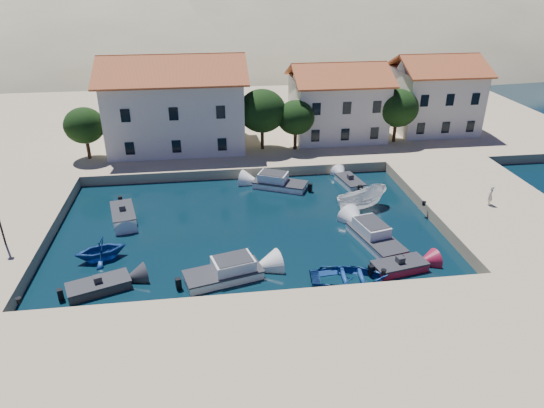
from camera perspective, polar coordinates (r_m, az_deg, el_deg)
The scene contains 21 objects.
ground at distance 30.64m, azimuth -1.22°, elevation -11.74°, with size 400.00×400.00×0.00m, color black.
quay_south at distance 25.84m, azimuth 0.36°, elevation -19.00°, with size 52.00×12.00×1.00m, color tan.
quay_east at distance 45.01m, azimuth 24.07°, elevation -0.27°, with size 11.00×20.00×1.00m, color tan.
quay_north at distance 64.84m, azimuth -3.31°, elevation 9.74°, with size 80.00×36.00×1.00m, color tan.
hills at distance 155.31m, azimuth 1.30°, elevation 10.42°, with size 254.00×176.00×99.00m.
building_left at distance 53.71m, azimuth -11.29°, elevation 11.82°, with size 14.70×9.45×9.70m.
building_mid at distance 56.65m, azimuth 7.69°, elevation 12.07°, with size 10.50×8.40×8.30m.
building_right at distance 61.67m, azimuth 18.57°, elevation 12.37°, with size 9.45×8.40×8.80m.
trees at distance 51.91m, azimuth 0.52°, elevation 10.56°, with size 37.30×5.30×6.45m.
bollards at distance 33.46m, azimuth 2.79°, elevation -5.74°, with size 29.36×9.56×0.30m.
motorboat_grey_sw at distance 33.59m, azimuth -19.70°, elevation -9.07°, with size 4.28×2.98×1.25m.
cabin_cruiser_south at distance 32.75m, azimuth -5.75°, elevation -8.05°, with size 5.55×3.42×1.60m.
rowboat_south at distance 32.90m, azimuth 9.06°, elevation -9.10°, with size 3.70×5.19×1.07m, color #1A4390.
motorboat_red_se at distance 34.68m, azimuth 14.76°, elevation -7.10°, with size 4.01×2.37×1.25m.
cabin_cruiser_east at distance 37.34m, azimuth 12.13°, elevation -3.90°, with size 3.37×5.80×1.60m.
boat_east at distance 42.50m, azimuth 10.38°, elevation -0.57°, with size 1.91×5.07×1.96m, color white.
motorboat_white_ne at distance 46.93m, azimuth 9.15°, elevation 2.59°, with size 2.29×3.81×1.25m.
rowboat_west at distance 36.98m, azimuth -19.37°, elevation -6.09°, with size 3.01×3.48×1.84m, color #1A4390.
motorboat_white_west at distance 42.27m, azimuth -17.12°, elevation -1.07°, with size 2.67×4.39×1.25m.
cabin_cruiser_north at distance 45.66m, azimuth 0.95°, elevation 2.49°, with size 5.40×4.05×1.60m.
pedestrian at distance 43.83m, azimuth 24.30°, elevation 0.92°, with size 0.61×0.40×1.66m, color beige.
Camera 1 is at (-2.56, -24.03, 18.84)m, focal length 32.00 mm.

